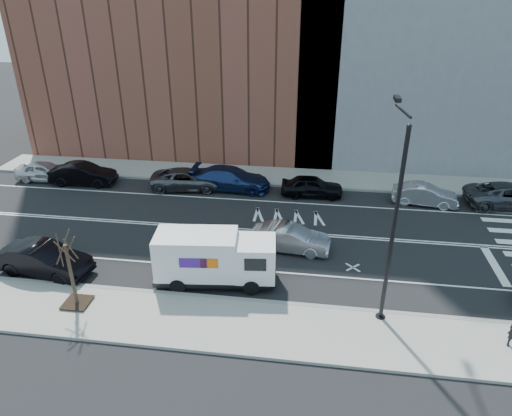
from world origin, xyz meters
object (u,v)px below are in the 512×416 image
(fedex_van, at_px, (214,258))
(driving_sedan, at_px, (290,238))
(far_parked_a, at_px, (45,171))
(far_parked_b, at_px, (83,174))

(fedex_van, xyz_separation_m, driving_sedan, (3.50, 3.68, -0.70))
(far_parked_a, relative_size, far_parked_b, 0.91)
(fedex_van, height_order, far_parked_b, fedex_van)
(far_parked_b, height_order, driving_sedan, far_parked_b)
(far_parked_a, distance_m, driving_sedan, 20.75)
(driving_sedan, bearing_deg, far_parked_a, 73.88)
(far_parked_a, bearing_deg, far_parked_b, -96.05)
(fedex_van, relative_size, far_parked_a, 1.40)
(fedex_van, relative_size, far_parked_b, 1.28)
(far_parked_b, bearing_deg, fedex_van, -133.55)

